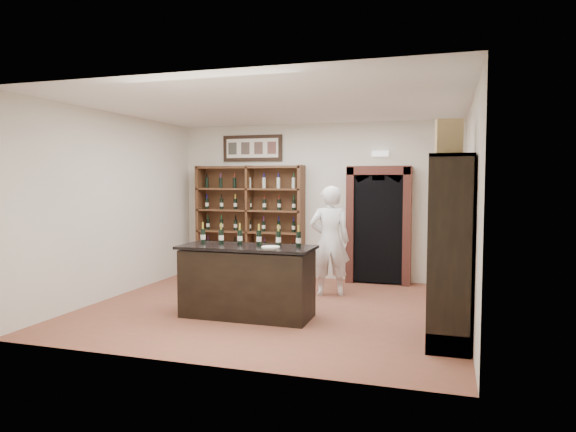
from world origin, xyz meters
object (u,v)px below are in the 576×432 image
(side_cabinet, at_px, (452,278))
(wine_crate, at_px, (449,138))
(counter_bottle_0, at_px, (203,236))
(wine_shelf, at_px, (250,221))
(tasting_counter, at_px, (247,282))
(shopkeeper, at_px, (330,241))

(side_cabinet, relative_size, wine_crate, 5.04)
(counter_bottle_0, height_order, wine_crate, wine_crate)
(counter_bottle_0, xyz_separation_m, wine_crate, (3.37, -0.22, 1.31))
(wine_shelf, height_order, tasting_counter, wine_shelf)
(wine_shelf, bearing_deg, side_cabinet, -40.21)
(tasting_counter, xyz_separation_m, side_cabinet, (2.72, -0.30, 0.26))
(counter_bottle_0, bearing_deg, wine_shelf, 97.63)
(wine_shelf, relative_size, shopkeeper, 1.21)
(tasting_counter, distance_m, side_cabinet, 2.75)
(wine_shelf, distance_m, tasting_counter, 3.19)
(wine_crate, bearing_deg, counter_bottle_0, 162.35)
(wine_shelf, bearing_deg, tasting_counter, -69.44)
(side_cabinet, relative_size, shopkeeper, 1.21)
(tasting_counter, height_order, counter_bottle_0, counter_bottle_0)
(shopkeeper, bearing_deg, wine_crate, 118.16)
(shopkeeper, bearing_deg, tasting_counter, 45.94)
(counter_bottle_0, bearing_deg, side_cabinet, -6.55)
(tasting_counter, height_order, side_cabinet, side_cabinet)
(shopkeeper, height_order, wine_crate, wine_crate)
(wine_shelf, relative_size, tasting_counter, 1.17)
(wine_shelf, bearing_deg, counter_bottle_0, -82.37)
(counter_bottle_0, distance_m, wine_crate, 3.62)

